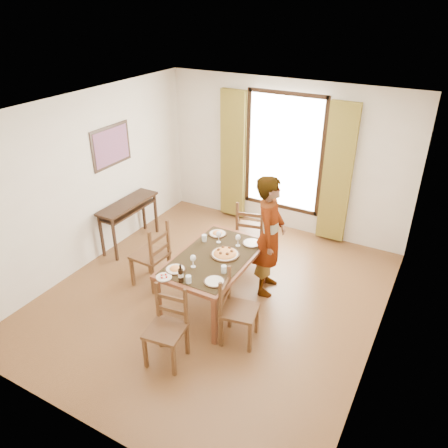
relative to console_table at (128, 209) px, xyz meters
The scene contains 22 objects.
ground 2.22m from the console_table, 16.47° to the right, with size 5.00×5.00×0.00m, color #4B3017.
room_shell 2.25m from the console_table, 13.10° to the right, with size 4.60×5.10×2.74m.
console_table is the anchor object (origin of this frame).
dining_table 2.21m from the console_table, 18.37° to the right, with size 0.97×1.61×0.76m.
chair_west 1.34m from the console_table, 36.00° to the right, with size 0.48×0.48×1.04m.
chair_north 2.12m from the console_table, 17.60° to the left, with size 0.56×0.56×1.05m.
chair_south 2.90m from the console_table, 41.79° to the right, with size 0.49×0.49×0.97m.
chair_east 2.99m from the console_table, 24.33° to the right, with size 0.50×0.50×0.96m.
man 2.63m from the console_table, ahead, with size 0.56×0.73×1.80m, color gray.
plate_sw 2.20m from the console_table, 34.07° to the right, with size 0.27×0.27×0.05m, color silver, non-canonical shape.
plate_se 2.69m from the console_table, 26.92° to the right, with size 0.27×0.27×0.05m, color silver, non-canonical shape.
plate_nw 1.84m from the console_table, ahead, with size 0.27×0.27×0.05m, color silver, non-canonical shape.
plate_ne 2.40m from the console_table, ahead, with size 0.27×0.27×0.05m, color silver, non-canonical shape.
pasta_platter 2.29m from the console_table, 15.26° to the right, with size 0.40×0.40×0.10m, color orange, non-canonical shape.
caprese_plate 2.30m from the console_table, 38.82° to the right, with size 0.20×0.20×0.04m, color silver, non-canonical shape.
wine_glass_a 2.25m from the console_table, 28.01° to the right, with size 0.08×0.08×0.18m, color white, non-canonical shape.
wine_glass_b 2.27m from the console_table, ahead, with size 0.08×0.08×0.18m, color white, non-canonical shape.
wine_glass_c 2.00m from the console_table, ahead, with size 0.08×0.08×0.18m, color white, non-canonical shape.
tumbler_a 2.59m from the console_table, 22.15° to the right, with size 0.07×0.07×0.10m, color silver.
tumbler_b 1.81m from the console_table, 13.19° to the right, with size 0.07×0.07×0.10m, color silver.
tumbler_c 2.53m from the console_table, 33.03° to the right, with size 0.07×0.07×0.10m, color silver.
wine_bottle 2.47m from the console_table, 34.77° to the right, with size 0.07×0.07×0.25m, color black, non-canonical shape.
Camera 1 is at (2.61, -4.43, 3.94)m, focal length 35.00 mm.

